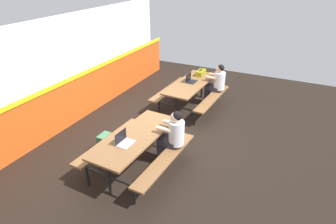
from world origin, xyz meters
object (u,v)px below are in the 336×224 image
at_px(picnic_table_right, 190,88).
at_px(student_further, 217,82).
at_px(laptop_dark, 191,80).
at_px(laptop_silver, 124,141).
at_px(toolbox_grey, 201,73).
at_px(backpack_dark, 105,144).
at_px(student_nearer, 173,134).
at_px(picnic_table_left, 136,143).

distance_m(picnic_table_right, student_further, 0.75).
bearing_deg(laptop_dark, laptop_silver, -178.68).
distance_m(toolbox_grey, backpack_dark, 3.63).
xyz_separation_m(student_nearer, student_further, (2.99, 0.09, 0.00)).
height_order(student_further, toolbox_grey, student_further).
relative_size(student_nearer, laptop_silver, 3.67).
xyz_separation_m(picnic_table_right, toolbox_grey, (0.69, -0.03, 0.23)).
bearing_deg(toolbox_grey, laptop_silver, -179.79).
height_order(picnic_table_left, student_further, student_further).
height_order(picnic_table_right, toolbox_grey, toolbox_grey).
bearing_deg(toolbox_grey, student_further, -112.16).
xyz_separation_m(picnic_table_right, student_further, (0.47, -0.58, 0.13)).
xyz_separation_m(picnic_table_left, student_further, (3.41, -0.48, 0.13)).
relative_size(toolbox_grey, backpack_dark, 0.91).
bearing_deg(picnic_table_right, toolbox_grey, -2.28).
xyz_separation_m(student_nearer, toolbox_grey, (3.21, 0.64, 0.10)).
xyz_separation_m(picnic_table_left, laptop_dark, (3.02, 0.13, 0.21)).
bearing_deg(backpack_dark, laptop_silver, -118.32).
relative_size(student_nearer, backpack_dark, 2.74).
height_order(student_nearer, backpack_dark, student_nearer).
relative_size(picnic_table_right, toolbox_grey, 5.14).
xyz_separation_m(toolbox_grey, backpack_dark, (-3.48, 0.82, -0.60)).
bearing_deg(student_nearer, picnic_table_right, 14.76).
xyz_separation_m(student_nearer, backpack_dark, (-0.27, 1.46, -0.49)).
bearing_deg(toolbox_grey, laptop_dark, 174.25).
height_order(laptop_silver, laptop_dark, same).
height_order(picnic_table_left, picnic_table_right, same).
distance_m(laptop_silver, laptop_dark, 3.32).
xyz_separation_m(student_further, backpack_dark, (-3.26, 1.37, -0.49)).
bearing_deg(toolbox_grey, student_nearer, -168.77).
height_order(picnic_table_right, student_further, student_further).
height_order(picnic_table_right, backpack_dark, picnic_table_right).
height_order(laptop_dark, backpack_dark, laptop_dark).
relative_size(picnic_table_left, toolbox_grey, 5.14).
relative_size(picnic_table_right, laptop_silver, 6.25).
xyz_separation_m(laptop_dark, backpack_dark, (-2.87, 0.76, -0.57)).
xyz_separation_m(laptop_silver, laptop_dark, (3.32, 0.08, 0.00)).
bearing_deg(picnic_table_left, toolbox_grey, 1.01).
height_order(picnic_table_left, student_nearer, student_nearer).
xyz_separation_m(student_further, toolbox_grey, (0.22, 0.55, 0.10)).
xyz_separation_m(picnic_table_right, laptop_silver, (-3.25, -0.04, 0.21)).
bearing_deg(toolbox_grey, backpack_dark, 166.74).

